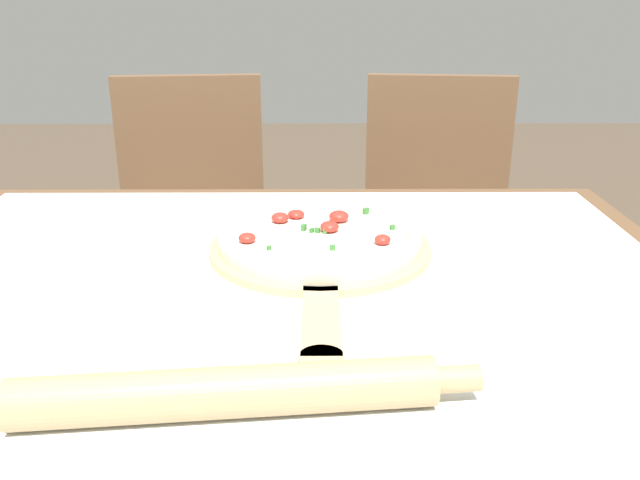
# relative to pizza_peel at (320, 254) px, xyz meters

# --- Properties ---
(dining_table) EXTENTS (1.18, 0.96, 0.75)m
(dining_table) POSITION_rel_pizza_peel_xyz_m (-0.05, -0.11, -0.12)
(dining_table) COLOR brown
(dining_table) RESTS_ON ground_plane
(towel_cloth) EXTENTS (1.10, 0.88, 0.00)m
(towel_cloth) POSITION_rel_pizza_peel_xyz_m (-0.05, -0.11, -0.01)
(towel_cloth) COLOR silver
(towel_cloth) RESTS_ON dining_table
(pizza_peel) EXTENTS (0.33, 0.52, 0.01)m
(pizza_peel) POSITION_rel_pizza_peel_xyz_m (0.00, 0.00, 0.00)
(pizza_peel) COLOR tan
(pizza_peel) RESTS_ON towel_cloth
(pizza) EXTENTS (0.30, 0.30, 0.04)m
(pizza) POSITION_rel_pizza_peel_xyz_m (-0.00, 0.02, 0.02)
(pizza) COLOR beige
(pizza) RESTS_ON pizza_peel
(rolling_pin) EXTENTS (0.48, 0.09, 0.05)m
(rolling_pin) POSITION_rel_pizza_peel_xyz_m (-0.09, -0.39, 0.02)
(rolling_pin) COLOR tan
(rolling_pin) RESTS_ON towel_cloth
(chair_left) EXTENTS (0.44, 0.44, 0.91)m
(chair_left) POSITION_rel_pizza_peel_xyz_m (-0.33, 0.76, -0.23)
(chair_left) COLOR brown
(chair_left) RESTS_ON ground_plane
(chair_right) EXTENTS (0.44, 0.44, 0.91)m
(chair_right) POSITION_rel_pizza_peel_xyz_m (0.31, 0.76, -0.23)
(chair_right) COLOR brown
(chair_right) RESTS_ON ground_plane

